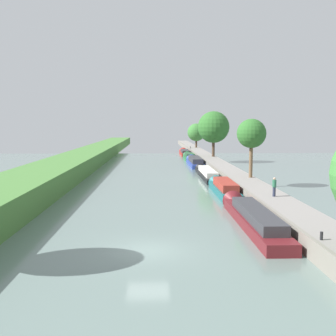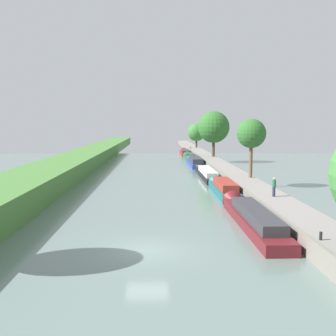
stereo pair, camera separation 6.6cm
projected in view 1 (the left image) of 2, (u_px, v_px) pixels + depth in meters
The scene contains 15 objects.
ground_plane at pixel (148, 251), 24.01m from camera, with size 160.00×160.00×0.00m, color slate.
right_towpath at pixel (327, 239), 24.27m from camera, with size 3.10×260.00×1.19m.
stone_quay at pixel (299, 239), 24.21m from camera, with size 0.25×260.00×1.24m.
narrowboat_maroon at pixel (252, 217), 30.15m from camera, with size 1.99×15.20×2.03m.
narrowboat_teal at pixel (224, 188), 43.57m from camera, with size 1.94×10.95×2.09m.
narrowboat_black at pixel (206, 173), 57.56m from camera, with size 1.82×15.75×1.83m.
narrowboat_blue at pixel (195, 162), 74.14m from camera, with size 2.19×14.78×2.24m.
narrowboat_green at pixel (189, 157), 86.68m from camera, with size 2.11×10.62×2.02m.
narrowboat_red at pixel (185, 152), 99.77m from camera, with size 2.19×12.54×2.08m.
tree_rightbank_midnear at pixel (251, 134), 47.22m from camera, with size 3.40×3.40×6.85m.
tree_rightbank_midfar at pixel (214, 127), 77.74m from camera, with size 6.04×6.04×8.67m.
tree_rightbank_far at pixel (196, 132), 107.78m from camera, with size 4.69×4.69×6.38m.
person_walking at pixel (274, 186), 35.13m from camera, with size 0.34×0.34×1.66m.
mooring_bollard_near at pixel (321, 236), 22.01m from camera, with size 0.16×0.16×0.45m.
mooring_bollard_far at pixel (190, 147), 104.92m from camera, with size 0.16×0.16×0.45m.
Camera 1 is at (0.49, -23.37, 7.44)m, focal length 43.57 mm.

